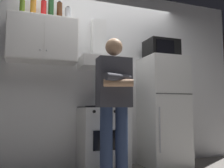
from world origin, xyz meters
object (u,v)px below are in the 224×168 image
range_hood (100,56)px  refrigerator (163,111)px  bottle_olive_oil (22,8)px  microwave (161,50)px  upper_cabinet (43,40)px  stove_oven (102,139)px  bottle_liquor_amber (33,6)px  bottle_rum_dark (59,11)px  bottle_canister_steel (68,14)px  bottle_wine_green (51,9)px  person_standing (114,103)px  bottle_soda_red (44,9)px

range_hood → refrigerator: range_hood is taller
bottle_olive_oil → microwave: bearing=-3.6°
upper_cabinet → stove_oven: size_ratio=1.03×
stove_oven → bottle_liquor_amber: (-0.94, 0.13, 1.77)m
stove_oven → bottle_rum_dark: size_ratio=3.28×
bottle_liquor_amber → bottle_canister_steel: bearing=-2.9°
bottle_liquor_amber → bottle_wine_green: 0.24m
upper_cabinet → bottle_wine_green: bearing=17.3°
bottle_rum_dark → person_standing: bearing=-53.4°
person_standing → bottle_canister_steel: size_ratio=8.24×
microwave → bottle_soda_red: bearing=176.7°
range_hood → bottle_rum_dark: size_ratio=2.81×
range_hood → bottle_rum_dark: bottle_rum_dark is taller
bottle_wine_green → upper_cabinet: bearing=-162.7°
bottle_rum_dark → bottle_liquor_amber: 0.35m
person_standing → microwave: bearing=32.0°
refrigerator → bottle_liquor_amber: (-1.89, 0.13, 1.41)m
refrigerator → bottle_liquor_amber: bottle_liquor_amber is taller
person_standing → bottle_wine_green: bearing=130.7°
microwave → bottle_wine_green: 1.72m
stove_oven → bottle_rum_dark: 1.85m
person_standing → bottle_rum_dark: bottle_rum_dark is taller
person_standing → bottle_rum_dark: 1.57m
bottle_liquor_amber → range_hood: bearing=0.0°
range_hood → microwave: bearing=-6.5°
bottle_soda_red → bottle_wine_green: 0.11m
person_standing → bottle_olive_oil: 1.79m
upper_cabinet → refrigerator: bearing=-4.1°
upper_cabinet → stove_oven: (0.80, -0.13, -1.32)m
stove_oven → bottle_wine_green: (-0.70, 0.16, 1.78)m
stove_oven → bottle_liquor_amber: bearing=172.4°
upper_cabinet → bottle_soda_red: size_ratio=3.49×
refrigerator → microwave: microwave is taller
upper_cabinet → microwave: size_ratio=1.88×
person_standing → bottle_wine_green: (-0.65, 0.76, 1.31)m
person_standing → bottle_canister_steel: bearing=121.0°
bottle_olive_oil → upper_cabinet: bearing=-4.6°
bottle_rum_dark → bottle_soda_red: (-0.21, -0.00, -0.00)m
bottle_rum_dark → bottle_canister_steel: 0.12m
bottle_rum_dark → bottle_soda_red: 0.21m
refrigerator → bottle_rum_dark: size_ratio=6.00×
upper_cabinet → bottle_rum_dark: bottle_rum_dark is taller
microwave → person_standing: (-1.00, -0.62, -0.84)m
bottle_liquor_amber → upper_cabinet: bearing=-0.3°
range_hood → refrigerator: bearing=-7.5°
stove_oven → person_standing: bearing=-94.7°
stove_oven → bottle_rum_dark: (-0.59, 0.12, 1.74)m
bottle_canister_steel → bottle_wine_green: size_ratio=0.60×
range_hood → bottle_wine_green: (-0.70, 0.03, 0.61)m
refrigerator → bottle_wine_green: 2.18m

